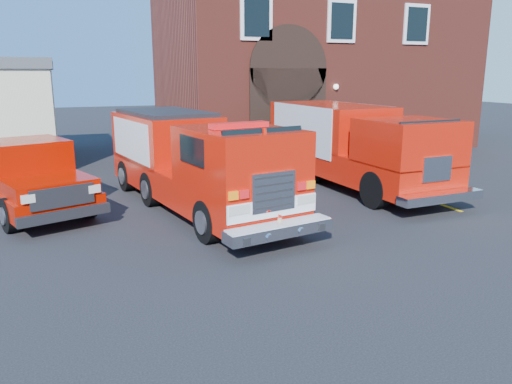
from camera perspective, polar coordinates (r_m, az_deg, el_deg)
name	(u,v)px	position (r m, az deg, el deg)	size (l,w,h in m)	color
ground	(238,233)	(12.22, -2.06, -4.71)	(100.00, 100.00, 0.00)	black
parking_stripe_near	(426,199)	(16.25, 18.84, -0.81)	(0.12, 3.00, 0.01)	yellow
parking_stripe_mid	(370,180)	(18.57, 12.93, 1.30)	(0.12, 3.00, 0.01)	yellow
parking_stripe_far	(329,166)	(21.06, 8.36, 2.92)	(0.12, 3.00, 0.01)	yellow
fire_station	(308,64)	(28.04, 5.97, 14.31)	(15.20, 10.20, 8.45)	maroon
fire_engine	(194,161)	(14.25, -7.12, 3.59)	(3.87, 8.99, 2.68)	black
pickup_truck	(24,176)	(15.57, -24.96, 1.63)	(4.09, 6.54, 2.02)	black
secondary_truck	(352,143)	(17.40, 10.88, 5.51)	(2.93, 8.43, 2.70)	black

